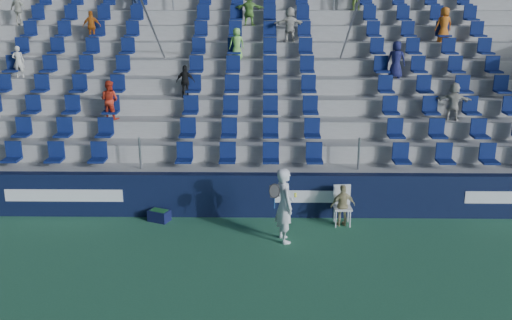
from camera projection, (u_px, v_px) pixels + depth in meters
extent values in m
plane|color=#31734E|center=(245.00, 270.00, 12.63)|extent=(70.00, 70.00, 0.00)
cube|color=#0E1533|center=(249.00, 195.00, 15.47)|extent=(24.00, 0.30, 1.20)
cube|color=white|center=(64.00, 195.00, 15.38)|extent=(3.20, 0.02, 0.34)
cube|color=white|center=(304.00, 197.00, 15.30)|extent=(1.60, 0.02, 0.34)
cube|color=white|center=(510.00, 198.00, 15.23)|extent=(2.40, 0.02, 0.34)
cube|color=#A9A9A3|center=(249.00, 188.00, 16.02)|extent=(24.00, 0.85, 1.20)
cube|color=#A9A9A3|center=(250.00, 170.00, 16.77)|extent=(24.00, 0.85, 1.70)
cube|color=#A9A9A3|center=(251.00, 154.00, 17.51)|extent=(24.00, 0.85, 2.20)
cube|color=#A9A9A3|center=(251.00, 139.00, 18.25)|extent=(24.00, 0.85, 2.70)
cube|color=#A9A9A3|center=(252.00, 125.00, 18.99)|extent=(24.00, 0.85, 3.20)
cube|color=#A9A9A3|center=(252.00, 113.00, 19.73)|extent=(24.00, 0.85, 3.70)
cube|color=#A9A9A3|center=(253.00, 101.00, 20.47)|extent=(24.00, 0.85, 4.20)
cube|color=#A9A9A3|center=(253.00, 90.00, 21.22)|extent=(24.00, 0.85, 4.70)
cube|color=#A9A9A3|center=(253.00, 80.00, 21.96)|extent=(24.00, 0.85, 5.20)
cube|color=#A9A9A3|center=(254.00, 65.00, 22.46)|extent=(24.00, 0.50, 6.20)
cube|color=#0D1C53|center=(249.00, 156.00, 15.75)|extent=(16.05, 0.50, 0.70)
cube|color=#0D1C53|center=(250.00, 131.00, 16.42)|extent=(16.05, 0.50, 0.70)
cube|color=#0D1C53|center=(250.00, 108.00, 17.09)|extent=(16.05, 0.50, 0.70)
cube|color=#0D1C53|center=(251.00, 86.00, 17.76)|extent=(16.05, 0.50, 0.70)
cube|color=#0D1C53|center=(252.00, 67.00, 18.43)|extent=(16.05, 0.50, 0.70)
cube|color=#0D1C53|center=(252.00, 48.00, 19.10)|extent=(16.05, 0.50, 0.70)
cube|color=#0D1C53|center=(253.00, 31.00, 19.77)|extent=(16.05, 0.50, 0.70)
cube|color=#0D1C53|center=(253.00, 15.00, 20.44)|extent=(16.05, 0.50, 0.70)
cube|color=#0D1C53|center=(253.00, 1.00, 21.11)|extent=(16.05, 0.50, 0.70)
cylinder|color=gray|center=(158.00, 42.00, 18.24)|extent=(0.06, 7.68, 4.55)
cylinder|color=gray|center=(346.00, 42.00, 18.16)|extent=(0.06, 7.68, 4.55)
imported|color=beige|center=(18.00, 9.00, 20.44)|extent=(0.71, 0.46, 1.12)
imported|color=beige|center=(18.00, 62.00, 18.43)|extent=(0.41, 0.30, 1.02)
imported|color=black|center=(186.00, 82.00, 17.69)|extent=(0.62, 0.31, 1.01)
imported|color=#B8B3A5|center=(453.00, 101.00, 16.90)|extent=(1.11, 0.56, 1.14)
imported|color=#7ACA50|center=(237.00, 44.00, 19.01)|extent=(0.57, 0.44, 1.03)
imported|color=beige|center=(290.00, 25.00, 19.64)|extent=(1.14, 0.63, 1.17)
imported|color=orange|center=(444.00, 25.00, 19.57)|extent=(0.63, 0.46, 1.18)
imported|color=#CD6618|center=(92.00, 26.00, 19.74)|extent=(0.66, 0.39, 1.05)
imported|color=#191C4D|center=(396.00, 60.00, 18.25)|extent=(0.66, 0.51, 1.19)
imported|color=#74B648|center=(249.00, 9.00, 20.33)|extent=(1.11, 0.54, 1.15)
imported|color=red|center=(110.00, 100.00, 17.03)|extent=(0.68, 0.60, 1.17)
imported|color=silver|center=(284.00, 205.00, 13.82)|extent=(0.62, 0.78, 1.87)
cylinder|color=navy|center=(274.00, 203.00, 13.54)|extent=(0.03, 0.03, 0.28)
torus|color=black|center=(275.00, 191.00, 13.45)|extent=(0.30, 0.17, 0.28)
plane|color=#262626|center=(275.00, 191.00, 13.45)|extent=(0.30, 0.16, 0.29)
sphere|color=yellow|center=(295.00, 196.00, 13.53)|extent=(0.07, 0.07, 0.07)
sphere|color=yellow|center=(295.00, 194.00, 13.58)|extent=(0.07, 0.07, 0.07)
cube|color=white|center=(342.00, 208.00, 14.90)|extent=(0.48, 0.48, 0.04)
cube|color=white|center=(342.00, 195.00, 15.03)|extent=(0.46, 0.06, 0.57)
cylinder|color=white|center=(336.00, 219.00, 14.80)|extent=(0.03, 0.03, 0.46)
cylinder|color=white|center=(350.00, 219.00, 14.80)|extent=(0.03, 0.03, 0.46)
cylinder|color=white|center=(334.00, 214.00, 15.15)|extent=(0.03, 0.03, 0.46)
cylinder|color=white|center=(348.00, 214.00, 15.15)|extent=(0.03, 0.03, 0.46)
imported|color=tan|center=(343.00, 205.00, 14.83)|extent=(0.70, 0.39, 1.12)
cube|color=#10143A|center=(159.00, 216.00, 15.25)|extent=(0.64, 0.54, 0.30)
cube|color=#1E662D|center=(159.00, 213.00, 15.23)|extent=(0.51, 0.41, 0.18)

